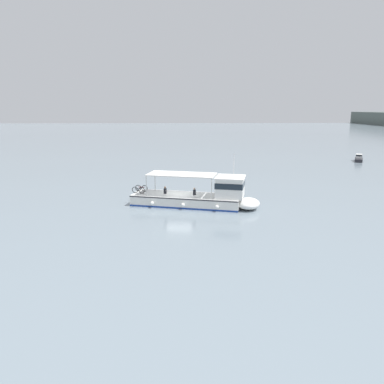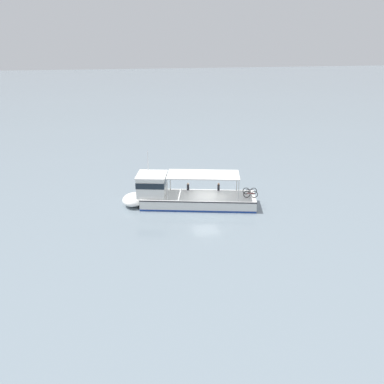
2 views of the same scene
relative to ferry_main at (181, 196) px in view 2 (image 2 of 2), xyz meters
name	(u,v)px [view 2 (image 2 of 2)]	position (x,y,z in m)	size (l,w,h in m)	color
ground_plane	(206,206)	(-0.73, -2.27, -1.01)	(400.00, 400.00, 0.00)	gray
ferry_main	(181,196)	(0.00, 0.00, 0.00)	(6.20, 13.07, 5.32)	white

